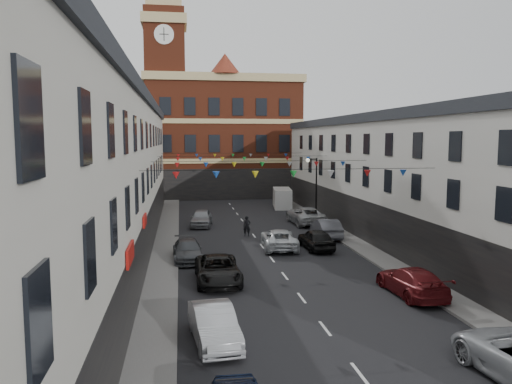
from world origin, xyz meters
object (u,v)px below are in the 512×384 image
car_right_d (316,239)px  car_right_f (306,215)px  street_lamp (314,180)px  car_left_e (201,218)px  car_left_d (188,250)px  white_van (282,198)px  car_left_c (218,270)px  car_right_c (411,281)px  moving_car (279,239)px  pedestrian (247,226)px  car_right_e (326,228)px  car_left_b (214,324)px

car_right_d → car_right_f: car_right_f is taller
street_lamp → car_left_e: size_ratio=1.36×
car_left_d → car_right_d: 9.20m
car_right_f → white_van: 11.08m
street_lamp → car_left_c: 21.65m
car_right_c → moving_car: (-4.43, 11.46, -0.01)m
street_lamp → car_right_d: bearing=-104.3°
moving_car → pedestrian: 5.14m
car_right_d → car_right_f: size_ratio=0.76×
pedestrian → white_van: bearing=75.2°
car_right_d → car_right_c: bearing=97.5°
car_left_d → car_right_c: 14.10m
car_right_e → moving_car: (-4.43, -3.27, -0.07)m
car_right_e → pedestrian: pedestrian is taller
car_left_c → car_left_e: car_left_e is taller
car_right_d → white_van: white_van is taller
white_van → pedestrian: (-6.18, -16.00, -0.27)m
car_left_e → street_lamp: bearing=12.4°
car_left_b → car_right_d: bearing=55.5°
pedestrian → car_left_d: bearing=-116.8°
street_lamp → car_right_e: street_lamp is taller
car_left_b → car_left_d: 13.28m
car_left_e → car_right_e: bearing=-28.0°
pedestrian → car_right_f: bearing=45.3°
car_right_d → car_right_f: bearing=-102.8°
car_left_c → car_left_d: 5.48m
street_lamp → pedestrian: (-7.13, -6.07, -3.09)m
car_right_c → car_right_f: 21.24m
car_right_c → car_right_d: 10.98m
car_left_d → car_right_f: bearing=46.6°
car_left_c → car_right_f: bearing=61.6°
car_right_f → moving_car: size_ratio=1.13×
moving_car → car_right_c: bearing=115.6°
car_right_e → car_right_f: bearing=-87.1°
car_right_e → white_van: (0.10, 17.60, 0.31)m
car_right_d → pedestrian: (-4.18, 5.51, 0.07)m
street_lamp → car_right_c: (-1.05, -22.39, -3.19)m
car_right_f → pedestrian: pedestrian is taller
street_lamp → car_right_f: bearing=-132.5°
car_right_c → white_van: 32.32m
car_right_c → car_right_f: (0.00, 21.24, 0.08)m
car_right_c → white_van: white_van is taller
moving_car → pedestrian: bearing=-66.8°
street_lamp → car_left_e: bearing=-175.0°
car_left_c → car_left_e: (-0.13, 17.78, 0.04)m
car_left_e → car_left_d: bearing=-89.1°
car_left_c → car_left_d: (-1.54, 5.26, -0.06)m
car_right_c → white_van: (0.10, 32.32, 0.37)m
car_right_d → moving_car: 2.62m
car_left_d → moving_car: moving_car is taller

